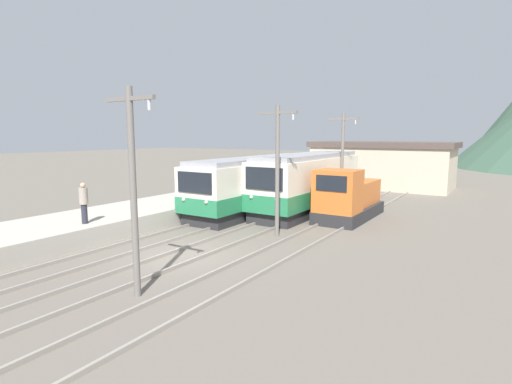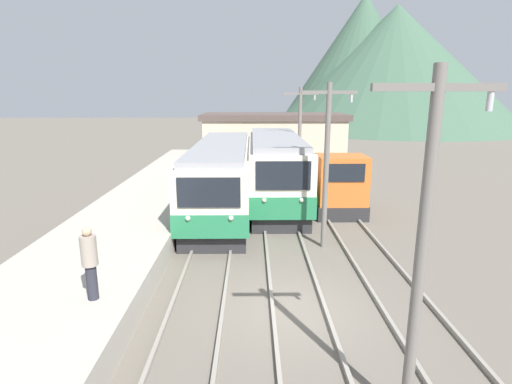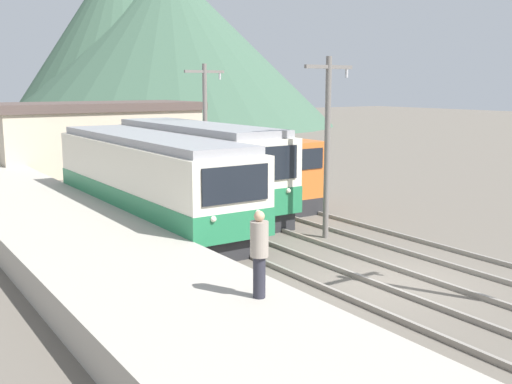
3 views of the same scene
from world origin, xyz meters
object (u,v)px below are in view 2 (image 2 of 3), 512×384
(commuter_train_left, at_px, (222,179))
(shunting_locomotive, at_px, (334,185))
(person_on_platform, at_px, (90,260))
(commuter_train_center, at_px, (275,172))
(catenary_mast_far, at_px, (300,137))
(catenary_mast_near, at_px, (423,242))
(catenary_mast_mid, at_px, (327,160))

(commuter_train_left, distance_m, shunting_locomotive, 5.83)
(shunting_locomotive, distance_m, person_on_platform, 14.02)
(commuter_train_left, bearing_deg, shunting_locomotive, 3.86)
(commuter_train_center, relative_size, catenary_mast_far, 1.77)
(catenary_mast_far, bearing_deg, person_on_platform, -115.10)
(catenary_mast_near, bearing_deg, commuter_train_center, 95.67)
(commuter_train_center, height_order, shunting_locomotive, commuter_train_center)
(commuter_train_center, bearing_deg, catenary_mast_far, 51.49)
(shunting_locomotive, relative_size, person_on_platform, 3.23)
(commuter_train_center, bearing_deg, catenary_mast_near, -84.33)
(commuter_train_center, relative_size, catenary_mast_near, 1.77)
(commuter_train_center, xyz_separation_m, catenary_mast_near, (1.51, -15.20, 1.71))
(catenary_mast_near, bearing_deg, catenary_mast_far, 90.00)
(commuter_train_center, relative_size, catenary_mast_mid, 1.77)
(commuter_train_center, height_order, catenary_mast_near, catenary_mast_near)
(catenary_mast_near, height_order, catenary_mast_far, same)
(catenary_mast_mid, bearing_deg, catenary_mast_near, -90.00)
(catenary_mast_mid, xyz_separation_m, person_on_platform, (-6.68, -5.71, -1.51))
(shunting_locomotive, bearing_deg, commuter_train_left, -176.14)
(commuter_train_center, bearing_deg, catenary_mast_mid, -77.22)
(commuter_train_center, xyz_separation_m, shunting_locomotive, (3.00, -1.00, -0.50))
(shunting_locomotive, xyz_separation_m, catenary_mast_far, (-1.49, 2.89, 2.21))
(commuter_train_center, distance_m, catenary_mast_far, 2.97)
(commuter_train_left, height_order, person_on_platform, commuter_train_left)
(person_on_platform, bearing_deg, catenary_mast_far, 64.90)
(commuter_train_center, bearing_deg, shunting_locomotive, -18.42)
(catenary_mast_mid, height_order, person_on_platform, catenary_mast_mid)
(commuter_train_left, height_order, catenary_mast_far, catenary_mast_far)
(catenary_mast_near, bearing_deg, catenary_mast_mid, 90.00)
(catenary_mast_near, relative_size, person_on_platform, 3.37)
(shunting_locomotive, bearing_deg, person_on_platform, -125.72)
(catenary_mast_near, height_order, person_on_platform, catenary_mast_near)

